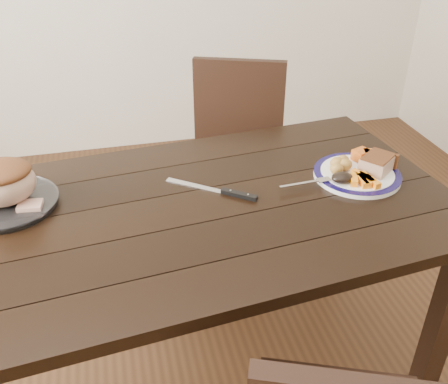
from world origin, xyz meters
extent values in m
plane|color=#472B16|center=(0.00, 0.00, 0.00)|extent=(4.00, 4.00, 0.00)
cube|color=black|center=(0.00, 0.00, 0.73)|extent=(1.68, 1.06, 0.04)
cube|color=black|center=(0.75, -0.29, 0.35)|extent=(0.07, 0.07, 0.71)
cube|color=black|center=(0.68, 0.44, 0.35)|extent=(0.07, 0.07, 0.71)
cube|color=black|center=(0.29, 0.65, 0.45)|extent=(0.54, 0.54, 0.04)
cube|color=black|center=(0.36, 0.84, 0.70)|extent=(0.41, 0.19, 0.46)
cube|color=black|center=(0.52, 0.75, 0.21)|extent=(0.04, 0.04, 0.43)
cube|color=black|center=(0.39, 0.42, 0.21)|extent=(0.04, 0.04, 0.43)
cube|color=black|center=(0.18, 0.88, 0.21)|extent=(0.04, 0.04, 0.43)
cube|color=black|center=(0.05, 0.55, 0.21)|extent=(0.04, 0.04, 0.43)
cylinder|color=white|center=(0.56, 0.05, 0.76)|extent=(0.29, 0.29, 0.02)
torus|color=#100B39|center=(0.56, 0.05, 0.77)|extent=(0.29, 0.29, 0.02)
cylinder|color=white|center=(-0.57, 0.13, 0.76)|extent=(0.30, 0.30, 0.02)
cube|color=tan|center=(0.62, 0.04, 0.79)|extent=(0.14, 0.13, 0.05)
ellipsoid|color=gold|center=(0.52, 0.07, 0.79)|extent=(0.05, 0.04, 0.04)
ellipsoid|color=gold|center=(0.53, 0.11, 0.79)|extent=(0.04, 0.04, 0.03)
ellipsoid|color=gold|center=(0.48, 0.05, 0.79)|extent=(0.04, 0.04, 0.04)
ellipsoid|color=gold|center=(0.50, 0.08, 0.79)|extent=(0.05, 0.04, 0.04)
cube|color=orange|center=(0.56, -0.04, 0.78)|extent=(0.03, 0.07, 0.02)
cube|color=orange|center=(0.51, -0.01, 0.78)|extent=(0.05, 0.07, 0.02)
cube|color=orange|center=(0.54, -0.03, 0.78)|extent=(0.03, 0.07, 0.02)
cube|color=orange|center=(0.56, -0.02, 0.78)|extent=(0.03, 0.07, 0.02)
cube|color=orange|center=(0.54, -0.03, 0.78)|extent=(0.02, 0.07, 0.02)
cube|color=orange|center=(0.55, 0.00, 0.78)|extent=(0.05, 0.07, 0.02)
cube|color=orange|center=(0.64, 0.11, 0.79)|extent=(0.06, 0.06, 0.04)
cube|color=orange|center=(0.61, 0.12, 0.79)|extent=(0.07, 0.06, 0.04)
ellipsoid|color=black|center=(0.48, 0.00, 0.79)|extent=(0.07, 0.05, 0.03)
cube|color=silver|center=(0.34, 0.02, 0.77)|extent=(0.14, 0.02, 0.00)
cube|color=silver|center=(0.43, 0.02, 0.77)|extent=(0.05, 0.03, 0.00)
ellipsoid|color=tan|center=(-0.57, 0.13, 0.83)|extent=(0.20, 0.17, 0.13)
cube|color=tan|center=(-0.49, 0.08, 0.78)|extent=(0.08, 0.06, 0.02)
cube|color=silver|center=(0.01, 0.12, 0.75)|extent=(0.17, 0.14, 0.00)
cube|color=black|center=(0.14, 0.02, 0.76)|extent=(0.11, 0.09, 0.01)
camera|label=1|loc=(-0.22, -1.26, 1.60)|focal=40.00mm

